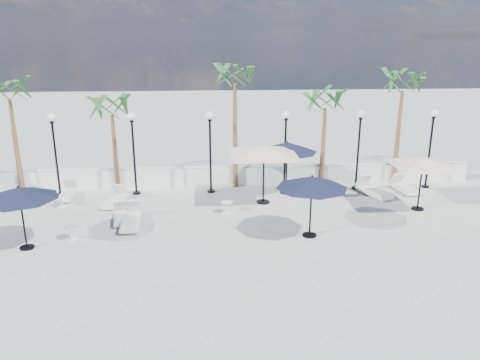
{
  "coord_description": "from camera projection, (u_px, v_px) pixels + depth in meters",
  "views": [
    {
      "loc": [
        -0.14,
        -14.61,
        7.09
      ],
      "look_at": [
        1.16,
        3.49,
        1.5
      ],
      "focal_mm": 35.0,
      "sensor_mm": 36.0,
      "label": 1
    }
  ],
  "objects": [
    {
      "name": "ground",
      "position": [
        214.0,
        252.0,
        16.02
      ],
      "size": [
        100.0,
        100.0,
        0.0
      ],
      "primitive_type": "plane",
      "color": "#9C9C97",
      "rests_on": "ground"
    },
    {
      "name": "balustrade",
      "position": [
        211.0,
        177.0,
        23.03
      ],
      "size": [
        26.0,
        0.3,
        1.01
      ],
      "color": "white",
      "rests_on": "ground"
    },
    {
      "name": "lamppost_1",
      "position": [
        54.0,
        143.0,
        21.0
      ],
      "size": [
        0.36,
        0.36,
        3.84
      ],
      "color": "black",
      "rests_on": "ground"
    },
    {
      "name": "lamppost_2",
      "position": [
        133.0,
        142.0,
        21.24
      ],
      "size": [
        0.36,
        0.36,
        3.84
      ],
      "color": "black",
      "rests_on": "ground"
    },
    {
      "name": "lamppost_3",
      "position": [
        210.0,
        141.0,
        21.48
      ],
      "size": [
        0.36,
        0.36,
        3.84
      ],
      "color": "black",
      "rests_on": "ground"
    },
    {
      "name": "lamppost_4",
      "position": [
        285.0,
        140.0,
        21.72
      ],
      "size": [
        0.36,
        0.36,
        3.84
      ],
      "color": "black",
      "rests_on": "ground"
    },
    {
      "name": "lamppost_5",
      "position": [
        359.0,
        138.0,
        21.96
      ],
      "size": [
        0.36,
        0.36,
        3.84
      ],
      "color": "black",
      "rests_on": "ground"
    },
    {
      "name": "lamppost_6",
      "position": [
        431.0,
        137.0,
        22.2
      ],
      "size": [
        0.36,
        0.36,
        3.84
      ],
      "color": "black",
      "rests_on": "ground"
    },
    {
      "name": "palm_0",
      "position": [
        9.0,
        96.0,
        21.03
      ],
      "size": [
        2.6,
        2.6,
        5.5
      ],
      "color": "brown",
      "rests_on": "ground"
    },
    {
      "name": "palm_1",
      "position": [
        112.0,
        112.0,
        21.56
      ],
      "size": [
        2.6,
        2.6,
        4.7
      ],
      "color": "brown",
      "rests_on": "ground"
    },
    {
      "name": "palm_2",
      "position": [
        235.0,
        81.0,
        21.56
      ],
      "size": [
        2.6,
        2.6,
        6.1
      ],
      "color": "brown",
      "rests_on": "ground"
    },
    {
      "name": "palm_3",
      "position": [
        325.0,
        105.0,
        22.19
      ],
      "size": [
        2.6,
        2.6,
        4.9
      ],
      "color": "brown",
      "rests_on": "ground"
    },
    {
      "name": "palm_4",
      "position": [
        403.0,
        88.0,
        22.22
      ],
      "size": [
        2.6,
        2.6,
        5.7
      ],
      "color": "brown",
      "rests_on": "ground"
    },
    {
      "name": "lounger_1",
      "position": [
        131.0,
        219.0,
        18.21
      ],
      "size": [
        0.76,
        2.07,
        0.76
      ],
      "rotation": [
        0.0,
        0.0,
        0.05
      ],
      "color": "silver",
      "rests_on": "ground"
    },
    {
      "name": "lounger_2",
      "position": [
        68.0,
        193.0,
        21.33
      ],
      "size": [
        0.63,
        1.79,
        0.66
      ],
      "rotation": [
        0.0,
        0.0,
        0.03
      ],
      "color": "silver",
      "rests_on": "ground"
    },
    {
      "name": "lounger_3",
      "position": [
        115.0,
        200.0,
        20.51
      ],
      "size": [
        0.92,
        1.88,
        0.68
      ],
      "rotation": [
        0.0,
        0.0,
        -0.19
      ],
      "color": "silver",
      "rests_on": "ground"
    },
    {
      "name": "lounger_4",
      "position": [
        121.0,
        216.0,
        18.65
      ],
      "size": [
        0.79,
        1.7,
        0.61
      ],
      "rotation": [
        0.0,
        0.0,
        0.16
      ],
      "color": "silver",
      "rests_on": "ground"
    },
    {
      "name": "lounger_5",
      "position": [
        374.0,
        191.0,
        21.63
      ],
      "size": [
        1.27,
        2.13,
        0.76
      ],
      "rotation": [
        0.0,
        0.0,
        0.33
      ],
      "color": "silver",
      "rests_on": "ground"
    },
    {
      "name": "lounger_6",
      "position": [
        404.0,
        187.0,
        22.23
      ],
      "size": [
        0.76,
        1.83,
        0.67
      ],
      "rotation": [
        0.0,
        0.0,
        0.1
      ],
      "color": "silver",
      "rests_on": "ground"
    },
    {
      "name": "side_table_0",
      "position": [
        62.0,
        201.0,
        20.19
      ],
      "size": [
        0.46,
        0.46,
        0.45
      ],
      "color": "silver",
      "rests_on": "ground"
    },
    {
      "name": "side_table_1",
      "position": [
        71.0,
        232.0,
        16.94
      ],
      "size": [
        0.54,
        0.54,
        0.52
      ],
      "color": "silver",
      "rests_on": "ground"
    },
    {
      "name": "side_table_2",
      "position": [
        227.0,
        206.0,
        19.51
      ],
      "size": [
        0.51,
        0.51,
        0.49
      ],
      "color": "silver",
      "rests_on": "ground"
    },
    {
      "name": "parasol_navy_left",
      "position": [
        19.0,
        194.0,
        15.75
      ],
      "size": [
        2.59,
        2.59,
        2.28
      ],
      "color": "black",
      "rests_on": "ground"
    },
    {
      "name": "parasol_navy_mid",
      "position": [
        287.0,
        147.0,
        21.46
      ],
      "size": [
        2.8,
        2.8,
        2.51
      ],
      "color": "black",
      "rests_on": "ground"
    },
    {
      "name": "parasol_navy_right",
      "position": [
        312.0,
        183.0,
        16.74
      ],
      "size": [
        2.63,
        2.63,
        2.36
      ],
      "color": "black",
      "rests_on": "ground"
    },
    {
      "name": "parasol_cream_sq_a",
      "position": [
        264.0,
        146.0,
        20.07
      ],
      "size": [
        5.67,
        5.67,
        2.78
      ],
      "color": "black",
      "rests_on": "ground"
    },
    {
      "name": "parasol_cream_sq_b",
      "position": [
        423.0,
        158.0,
        19.34
      ],
      "size": [
        4.92,
        4.92,
        2.47
      ],
      "color": "black",
      "rests_on": "ground"
    }
  ]
}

